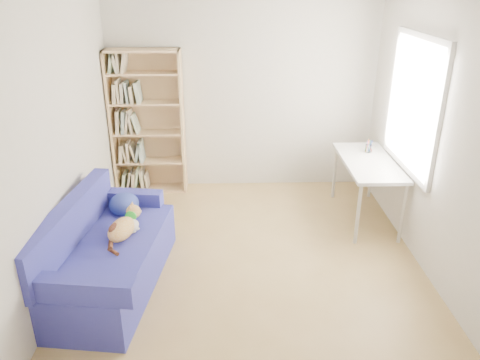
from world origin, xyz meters
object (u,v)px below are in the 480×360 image
object	(u,v)px
sofa	(106,255)
pen_cup	(369,147)
bookshelf	(148,129)
desk	(368,166)

from	to	relation	value
sofa	pen_cup	xyz separation A→B (m)	(2.86, 1.55, 0.49)
bookshelf	pen_cup	xyz separation A→B (m)	(2.76, -0.63, -0.06)
desk	bookshelf	bearing A→B (deg)	161.23
desk	pen_cup	bearing A→B (deg)	76.40
sofa	pen_cup	size ratio (longest dim) A/B	11.65
desk	pen_cup	distance (m)	0.32
sofa	desk	world-z (taller)	sofa
bookshelf	desk	world-z (taller)	bookshelf
desk	sofa	bearing A→B (deg)	-155.71
bookshelf	desk	distance (m)	2.85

